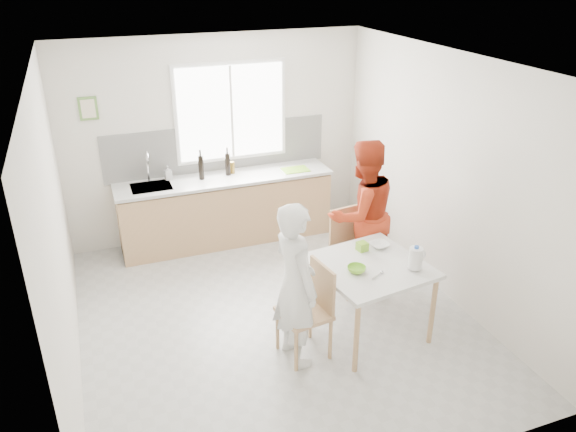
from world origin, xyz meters
The scene contains 21 objects.
ground centered at (0.00, 0.00, 0.00)m, with size 4.50×4.50×0.00m, color #B7B7B2.
room_shell centered at (0.00, 0.00, 1.64)m, with size 4.50×4.50×4.50m.
window centered at (0.20, 2.23, 1.70)m, with size 1.50×0.06×1.30m.
backsplash centered at (0.00, 2.24, 1.23)m, with size 3.00×0.02×0.65m, color white.
picture_frame centered at (-1.55, 2.23, 1.90)m, with size 0.22×0.03×0.28m.
kitchen_counter centered at (0.00, 1.95, 0.42)m, with size 2.84×0.64×1.37m.
dining_table centered at (0.81, -0.57, 0.71)m, with size 1.17×1.17×0.80m.
chair_left centered at (0.14, -0.66, 0.52)m, with size 0.49×0.49×0.95m.
chair_far centered at (1.04, 0.29, 0.53)m, with size 0.50×0.50×0.97m.
person_white centered at (-0.03, -0.69, 0.82)m, with size 0.60×0.39×1.64m, color white.
person_red centered at (1.18, 0.33, 0.88)m, with size 0.86×0.67×1.77m, color #B83217.
bowl_green centered at (0.62, -0.65, 0.83)m, with size 0.18×0.18×0.06m, color #7FCB2E.
bowl_white centered at (1.07, -0.28, 0.82)m, with size 0.19×0.19×0.05m, color white.
milk_jug centered at (1.17, -0.80, 0.92)m, with size 0.19×0.13×0.24m.
green_box centered at (0.87, -0.28, 0.84)m, with size 0.10×0.10×0.09m, color #80C02C.
spoon centered at (0.76, -0.80, 0.81)m, with size 0.01×0.01×0.16m, color #A5A5AA.
cutting_board centered at (0.96, 1.86, 0.93)m, with size 0.35×0.25×0.01m, color #83C72E.
wine_bottle_a centered at (-0.29, 1.98, 1.08)m, with size 0.07×0.07×0.32m, color black.
wine_bottle_b centered at (0.07, 2.01, 1.07)m, with size 0.07×0.07×0.30m, color black.
jar_amber centered at (0.14, 2.05, 1.00)m, with size 0.06×0.06×0.16m, color olive.
soap_bottle centered at (-0.70, 2.13, 1.01)m, with size 0.08×0.09×0.18m, color #999999.
Camera 1 is at (-1.64, -4.78, 3.57)m, focal length 35.00 mm.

